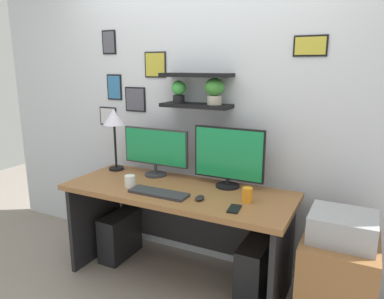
{
  "coord_description": "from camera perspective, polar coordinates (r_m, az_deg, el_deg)",
  "views": [
    {
      "loc": [
        1.23,
        -2.2,
        1.65
      ],
      "look_at": [
        0.1,
        0.05,
        1.05
      ],
      "focal_mm": 33.3,
      "sensor_mm": 36.0,
      "label": 1
    }
  ],
  "objects": [
    {
      "name": "drawer_cabinet",
      "position": [
        2.56,
        22.11,
        -19.35
      ],
      "size": [
        0.44,
        0.5,
        0.61
      ],
      "primitive_type": "cube",
      "color": "brown",
      "rests_on": "ground"
    },
    {
      "name": "back_wall_assembly",
      "position": [
        2.92,
        1.61,
        7.58
      ],
      "size": [
        4.4,
        0.24,
        2.7
      ],
      "color": "silver",
      "rests_on": "ground"
    },
    {
      "name": "computer_tower_left",
      "position": [
        3.27,
        -11.43,
        -13.31
      ],
      "size": [
        0.18,
        0.4,
        0.39
      ],
      "primitive_type": "cube",
      "color": "black",
      "rests_on": "ground"
    },
    {
      "name": "printer",
      "position": [
        2.38,
        22.94,
        -11.34
      ],
      "size": [
        0.38,
        0.34,
        0.17
      ],
      "primitive_type": "cube",
      "color": "#9E9EA3",
      "rests_on": "drawer_cabinet"
    },
    {
      "name": "monitor_left",
      "position": [
        2.95,
        -5.85,
        -0.03
      ],
      "size": [
        0.59,
        0.18,
        0.4
      ],
      "color": "#2D2D33",
      "rests_on": "desk"
    },
    {
      "name": "monitor_right",
      "position": [
        2.66,
        5.88,
        -1.13
      ],
      "size": [
        0.55,
        0.18,
        0.45
      ],
      "color": "black",
      "rests_on": "desk"
    },
    {
      "name": "desk",
      "position": [
        2.79,
        -1.8,
        -9.94
      ],
      "size": [
        1.73,
        0.68,
        0.75
      ],
      "color": "brown",
      "rests_on": "ground"
    },
    {
      "name": "computer_tower_right",
      "position": [
        2.74,
        9.94,
        -18.5
      ],
      "size": [
        0.18,
        0.4,
        0.42
      ],
      "primitive_type": "cube",
      "color": "black",
      "rests_on": "ground"
    },
    {
      "name": "computer_mouse",
      "position": [
        2.45,
        1.24,
        -7.76
      ],
      "size": [
        0.06,
        0.09,
        0.03
      ],
      "primitive_type": "ellipsoid",
      "color": "black",
      "rests_on": "desk"
    },
    {
      "name": "desk_lamp",
      "position": [
        3.13,
        -12.37,
        4.43
      ],
      "size": [
        0.19,
        0.19,
        0.54
      ],
      "color": "black",
      "rests_on": "desk"
    },
    {
      "name": "pen_cup",
      "position": [
        2.43,
        8.84,
        -7.18
      ],
      "size": [
        0.07,
        0.07,
        0.1
      ],
      "primitive_type": "cylinder",
      "color": "orange",
      "rests_on": "desk"
    },
    {
      "name": "keyboard",
      "position": [
        2.57,
        -5.37,
        -6.94
      ],
      "size": [
        0.44,
        0.14,
        0.02
      ],
      "primitive_type": "cube",
      "color": "#2D2D33",
      "rests_on": "desk"
    },
    {
      "name": "ground_plane",
      "position": [
        3.01,
        -2.27,
        -19.88
      ],
      "size": [
        8.0,
        8.0,
        0.0
      ],
      "primitive_type": "plane",
      "color": "gray"
    },
    {
      "name": "coffee_mug",
      "position": [
        2.73,
        -9.9,
        -5.03
      ],
      "size": [
        0.08,
        0.08,
        0.09
      ],
      "primitive_type": "cylinder",
      "color": "white",
      "rests_on": "desk"
    },
    {
      "name": "cell_phone",
      "position": [
        2.31,
        6.78,
        -9.41
      ],
      "size": [
        0.09,
        0.15,
        0.01
      ],
      "primitive_type": "cube",
      "rotation": [
        0.0,
        0.0,
        0.12
      ],
      "color": "black",
      "rests_on": "desk"
    }
  ]
}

